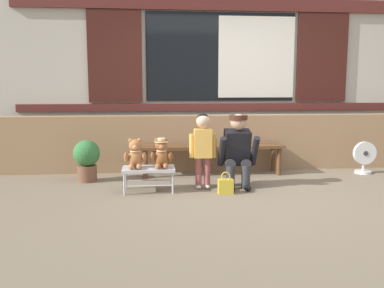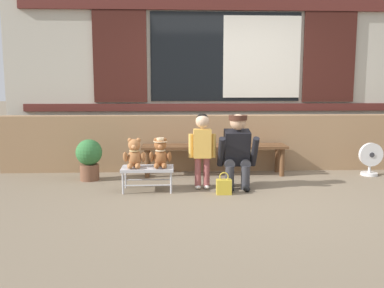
{
  "view_description": "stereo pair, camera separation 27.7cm",
  "coord_description": "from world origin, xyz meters",
  "px_view_note": "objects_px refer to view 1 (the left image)",
  "views": [
    {
      "loc": [
        -1.14,
        -4.89,
        1.31
      ],
      "look_at": [
        -0.61,
        0.41,
        0.55
      ],
      "focal_mm": 38.95,
      "sensor_mm": 36.0,
      "label": 1
    },
    {
      "loc": [
        -0.86,
        -4.91,
        1.31
      ],
      "look_at": [
        -0.61,
        0.41,
        0.55
      ],
      "focal_mm": 38.95,
      "sensor_mm": 36.0,
      "label": 2
    }
  ],
  "objects_px": {
    "wooden_bench_long": "(212,149)",
    "potted_plant": "(87,158)",
    "small_display_bench": "(149,170)",
    "teddy_bear_plain": "(135,155)",
    "teddy_bear_with_hat": "(161,153)",
    "adult_crouching": "(238,150)",
    "child_standing": "(203,142)",
    "handbag_on_ground": "(226,186)",
    "floor_fan": "(364,158)"
  },
  "relations": [
    {
      "from": "small_display_bench",
      "to": "child_standing",
      "type": "distance_m",
      "value": 0.76
    },
    {
      "from": "potted_plant",
      "to": "floor_fan",
      "type": "bearing_deg",
      "value": 1.55
    },
    {
      "from": "handbag_on_ground",
      "to": "potted_plant",
      "type": "bearing_deg",
      "value": 154.55
    },
    {
      "from": "teddy_bear_with_hat",
      "to": "potted_plant",
      "type": "height_order",
      "value": "teddy_bear_with_hat"
    },
    {
      "from": "child_standing",
      "to": "handbag_on_ground",
      "type": "relative_size",
      "value": 3.52
    },
    {
      "from": "handbag_on_ground",
      "to": "teddy_bear_with_hat",
      "type": "bearing_deg",
      "value": 164.6
    },
    {
      "from": "teddy_bear_plain",
      "to": "floor_fan",
      "type": "relative_size",
      "value": 0.76
    },
    {
      "from": "teddy_bear_plain",
      "to": "teddy_bear_with_hat",
      "type": "xyz_separation_m",
      "value": [
        0.32,
        0.0,
        0.01
      ]
    },
    {
      "from": "potted_plant",
      "to": "floor_fan",
      "type": "relative_size",
      "value": 1.19
    },
    {
      "from": "teddy_bear_plain",
      "to": "potted_plant",
      "type": "distance_m",
      "value": 0.94
    },
    {
      "from": "teddy_bear_with_hat",
      "to": "adult_crouching",
      "type": "height_order",
      "value": "adult_crouching"
    },
    {
      "from": "handbag_on_ground",
      "to": "potted_plant",
      "type": "distance_m",
      "value": 1.97
    },
    {
      "from": "small_display_bench",
      "to": "teddy_bear_with_hat",
      "type": "distance_m",
      "value": 0.26
    },
    {
      "from": "adult_crouching",
      "to": "potted_plant",
      "type": "relative_size",
      "value": 1.67
    },
    {
      "from": "small_display_bench",
      "to": "potted_plant",
      "type": "height_order",
      "value": "potted_plant"
    },
    {
      "from": "small_display_bench",
      "to": "handbag_on_ground",
      "type": "distance_m",
      "value": 0.97
    },
    {
      "from": "small_display_bench",
      "to": "handbag_on_ground",
      "type": "relative_size",
      "value": 2.35
    },
    {
      "from": "teddy_bear_plain",
      "to": "handbag_on_ground",
      "type": "relative_size",
      "value": 1.34
    },
    {
      "from": "wooden_bench_long",
      "to": "small_display_bench",
      "type": "relative_size",
      "value": 3.28
    },
    {
      "from": "wooden_bench_long",
      "to": "teddy_bear_plain",
      "type": "height_order",
      "value": "teddy_bear_plain"
    },
    {
      "from": "wooden_bench_long",
      "to": "teddy_bear_plain",
      "type": "bearing_deg",
      "value": -140.34
    },
    {
      "from": "wooden_bench_long",
      "to": "teddy_bear_plain",
      "type": "xyz_separation_m",
      "value": [
        -1.08,
        -0.89,
        0.09
      ]
    },
    {
      "from": "wooden_bench_long",
      "to": "child_standing",
      "type": "xyz_separation_m",
      "value": [
        -0.23,
        -0.81,
        0.22
      ]
    },
    {
      "from": "child_standing",
      "to": "handbag_on_ground",
      "type": "bearing_deg",
      "value": -50.66
    },
    {
      "from": "small_display_bench",
      "to": "teddy_bear_plain",
      "type": "xyz_separation_m",
      "value": [
        -0.16,
        0.0,
        0.2
      ]
    },
    {
      "from": "teddy_bear_plain",
      "to": "handbag_on_ground",
      "type": "height_order",
      "value": "teddy_bear_plain"
    },
    {
      "from": "teddy_bear_with_hat",
      "to": "adult_crouching",
      "type": "distance_m",
      "value": 0.98
    },
    {
      "from": "potted_plant",
      "to": "adult_crouching",
      "type": "bearing_deg",
      "value": -15.18
    },
    {
      "from": "handbag_on_ground",
      "to": "small_display_bench",
      "type": "bearing_deg",
      "value": 167.29
    },
    {
      "from": "teddy_bear_with_hat",
      "to": "teddy_bear_plain",
      "type": "bearing_deg",
      "value": -179.87
    },
    {
      "from": "child_standing",
      "to": "floor_fan",
      "type": "relative_size",
      "value": 2.0
    },
    {
      "from": "small_display_bench",
      "to": "teddy_bear_plain",
      "type": "relative_size",
      "value": 1.76
    },
    {
      "from": "adult_crouching",
      "to": "handbag_on_ground",
      "type": "relative_size",
      "value": 3.49
    },
    {
      "from": "teddy_bear_plain",
      "to": "adult_crouching",
      "type": "bearing_deg",
      "value": 4.16
    },
    {
      "from": "wooden_bench_long",
      "to": "child_standing",
      "type": "relative_size",
      "value": 2.19
    },
    {
      "from": "adult_crouching",
      "to": "potted_plant",
      "type": "bearing_deg",
      "value": 164.82
    },
    {
      "from": "teddy_bear_with_hat",
      "to": "floor_fan",
      "type": "distance_m",
      "value": 3.12
    },
    {
      "from": "wooden_bench_long",
      "to": "potted_plant",
      "type": "relative_size",
      "value": 3.68
    },
    {
      "from": "small_display_bench",
      "to": "teddy_bear_with_hat",
      "type": "bearing_deg",
      "value": 0.77
    },
    {
      "from": "teddy_bear_plain",
      "to": "child_standing",
      "type": "height_order",
      "value": "child_standing"
    },
    {
      "from": "handbag_on_ground",
      "to": "floor_fan",
      "type": "distance_m",
      "value": 2.45
    },
    {
      "from": "adult_crouching",
      "to": "potted_plant",
      "type": "distance_m",
      "value": 2.05
    },
    {
      "from": "small_display_bench",
      "to": "handbag_on_ground",
      "type": "height_order",
      "value": "small_display_bench"
    },
    {
      "from": "child_standing",
      "to": "potted_plant",
      "type": "distance_m",
      "value": 1.64
    },
    {
      "from": "small_display_bench",
      "to": "wooden_bench_long",
      "type": "bearing_deg",
      "value": 44.28
    },
    {
      "from": "child_standing",
      "to": "handbag_on_ground",
      "type": "distance_m",
      "value": 0.63
    },
    {
      "from": "adult_crouching",
      "to": "handbag_on_ground",
      "type": "xyz_separation_m",
      "value": [
        -0.21,
        -0.3,
        -0.38
      ]
    },
    {
      "from": "teddy_bear_with_hat",
      "to": "handbag_on_ground",
      "type": "relative_size",
      "value": 1.34
    },
    {
      "from": "wooden_bench_long",
      "to": "potted_plant",
      "type": "xyz_separation_m",
      "value": [
        -1.76,
        -0.26,
        -0.05
      ]
    },
    {
      "from": "wooden_bench_long",
      "to": "teddy_bear_with_hat",
      "type": "distance_m",
      "value": 1.18
    }
  ]
}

